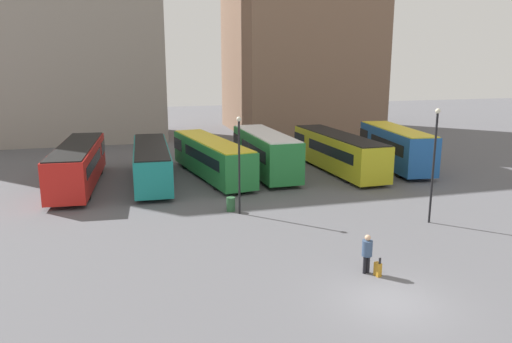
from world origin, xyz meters
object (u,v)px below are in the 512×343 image
traveler (367,250)px  lamp_post_0 (239,158)px  bus_0 (78,164)px  bus_5 (395,147)px  bus_4 (337,151)px  suitcase (378,269)px  bus_3 (265,152)px  lamp_post_1 (434,158)px  bus_2 (211,156)px  bus_1 (151,162)px  trash_bin (231,204)px

traveler → lamp_post_0: bearing=9.3°
bus_0 → bus_5: (24.94, -0.71, 0.17)m
bus_4 → suitcase: bearing=158.6°
bus_3 → bus_4: bus_3 is taller
bus_0 → lamp_post_1: bearing=-121.0°
bus_0 → bus_2: bearing=-83.3°
bus_2 → traveler: size_ratio=7.24×
traveler → bus_0: bearing=24.6°
bus_3 → bus_5: 11.07m
bus_0 → bus_1: 5.13m
bus_1 → bus_2: (4.54, 0.49, 0.07)m
bus_1 → bus_4: 14.78m
suitcase → lamp_post_0: (-3.58, 9.97, 3.07)m
bus_5 → lamp_post_0: (-15.38, -8.66, 1.55)m
bus_4 → suitcase: (-6.77, -19.06, -1.34)m
traveler → bus_2: bearing=-0.2°
bus_0 → lamp_post_0: lamp_post_0 is taller
suitcase → lamp_post_1: lamp_post_1 is taller
traveler → bus_3: bearing=-12.8°
bus_1 → lamp_post_1: lamp_post_1 is taller
bus_4 → traveler: (-7.09, -18.66, -0.62)m
bus_5 → bus_4: bearing=91.7°
bus_4 → traveler: bearing=157.3°
bus_3 → trash_bin: size_ratio=11.95×
bus_2 → lamp_post_0: bearing=170.2°
bus_4 → lamp_post_0: bearing=129.4°
bus_5 → suitcase: size_ratio=11.90×
bus_2 → bus_5: (15.27, -1.10, 0.23)m
lamp_post_1 → bus_1: bearing=136.2°
bus_2 → bus_5: bearing=-103.3°
bus_5 → bus_3: bearing=93.1°
suitcase → lamp_post_1: (6.26, 5.56, 3.40)m
bus_4 → bus_5: size_ratio=1.21×
bus_4 → lamp_post_0: lamp_post_0 is taller
trash_bin → bus_1: bearing=115.1°
bus_1 → traveler: size_ratio=6.93×
bus_5 → lamp_post_0: bearing=126.0°
trash_bin → bus_2: bearing=86.8°
traveler → lamp_post_0: size_ratio=0.30×
bus_5 → traveler: (-12.13, -18.22, -0.80)m
bus_3 → traveler: bearing=175.6°
suitcase → lamp_post_0: lamp_post_0 is taller
bus_1 → suitcase: 20.88m
bus_1 → bus_5: size_ratio=1.17×
bus_0 → lamp_post_0: size_ratio=2.14×
lamp_post_0 → bus_0: bearing=135.6°
lamp_post_0 → trash_bin: lamp_post_0 is taller
bus_5 → lamp_post_1: (-5.55, -13.07, 1.88)m
lamp_post_1 → bus_5: bearing=67.0°
bus_5 → traveler: bus_5 is taller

